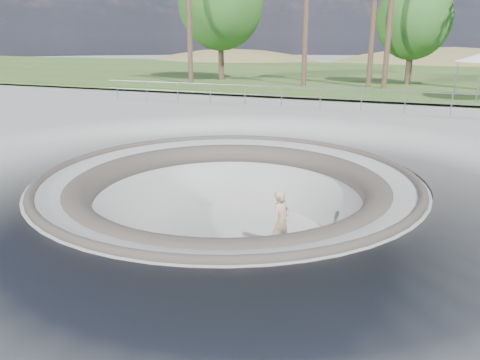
{
  "coord_description": "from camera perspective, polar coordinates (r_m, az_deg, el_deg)",
  "views": [
    {
      "loc": [
        4.68,
        -11.25,
        3.67
      ],
      "look_at": [
        0.31,
        0.1,
        -0.1
      ],
      "focal_mm": 35.0,
      "sensor_mm": 36.0,
      "label": 1
    }
  ],
  "objects": [
    {
      "name": "skater",
      "position": [
        12.35,
        5.03,
        -5.04
      ],
      "size": [
        0.57,
        0.7,
        1.66
      ],
      "primitive_type": "imported",
      "rotation": [
        0.0,
        0.0,
        1.25
      ],
      "color": "tan",
      "rests_on": "skateboard"
    },
    {
      "name": "skateboard",
      "position": [
        12.69,
        4.93,
        -8.57
      ],
      "size": [
        0.79,
        0.48,
        0.08
      ],
      "color": "#9A653D",
      "rests_on": "ground"
    },
    {
      "name": "distant_hills",
      "position": [
        69.26,
        20.24,
        7.28
      ],
      "size": [
        103.2,
        45.0,
        28.6
      ],
      "color": "brown",
      "rests_on": "ground"
    },
    {
      "name": "safety_railing",
      "position": [
        23.9,
        9.76,
        9.81
      ],
      "size": [
        25.0,
        0.06,
        1.03
      ],
      "color": "gray",
      "rests_on": "ground"
    },
    {
      "name": "bushy_tree_mid",
      "position": [
        36.53,
        20.43,
        17.93
      ],
      "size": [
        5.15,
        4.68,
        7.43
      ],
      "color": "brown",
      "rests_on": "ground"
    },
    {
      "name": "bushy_tree_left",
      "position": [
        38.42,
        -2.4,
        20.85
      ],
      "size": [
        6.64,
        6.04,
        9.58
      ],
      "color": "brown",
      "rests_on": "ground"
    },
    {
      "name": "grass_strip",
      "position": [
        45.62,
        15.5,
        12.27
      ],
      "size": [
        180.0,
        36.0,
        0.12
      ],
      "color": "#365723",
      "rests_on": "ground"
    },
    {
      "name": "skate_bowl",
      "position": [
        13.37,
        -1.39,
        -7.07
      ],
      "size": [
        14.0,
        14.0,
        4.1
      ],
      "color": "#999A95",
      "rests_on": "ground"
    },
    {
      "name": "ground",
      "position": [
        12.73,
        -1.45,
        0.46
      ],
      "size": [
        180.0,
        180.0,
        0.0
      ],
      "primitive_type": "plane",
      "color": "#999A95",
      "rests_on": "ground"
    }
  ]
}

